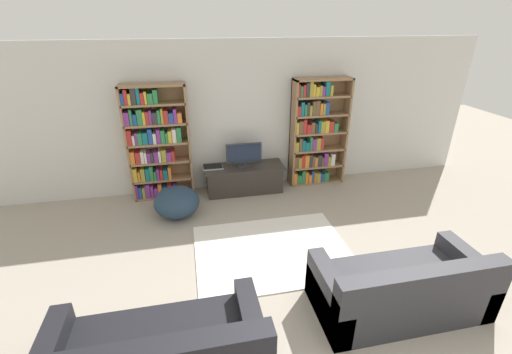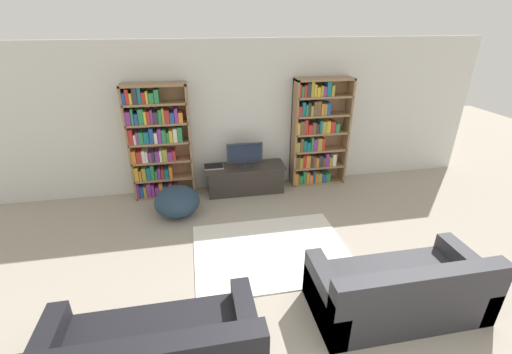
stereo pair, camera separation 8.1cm
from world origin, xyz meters
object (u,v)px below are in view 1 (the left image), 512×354
(television, at_px, (244,155))
(beanbag_ottoman, at_px, (177,202))
(bookshelf_right, at_px, (315,134))
(couch_right_sofa, at_px, (401,289))
(tv_stand, at_px, (244,179))
(bookshelf_left, at_px, (156,144))
(laptop, at_px, (213,167))

(television, distance_m, beanbag_ottoman, 1.43)
(bookshelf_right, bearing_deg, couch_right_sofa, -93.49)
(tv_stand, bearing_deg, bookshelf_right, 5.54)
(bookshelf_right, bearing_deg, beanbag_ottoman, -163.48)
(bookshelf_left, distance_m, tv_stand, 1.65)
(tv_stand, relative_size, couch_right_sofa, 0.79)
(bookshelf_right, height_order, beanbag_ottoman, bookshelf_right)
(tv_stand, distance_m, couch_right_sofa, 3.31)
(bookshelf_left, bearing_deg, bookshelf_right, 0.02)
(tv_stand, relative_size, beanbag_ottoman, 2.00)
(bookshelf_right, relative_size, television, 3.12)
(bookshelf_left, xyz_separation_m, bookshelf_right, (2.82, 0.00, -0.02))
(laptop, height_order, couch_right_sofa, couch_right_sofa)
(tv_stand, distance_m, beanbag_ottoman, 1.35)
(couch_right_sofa, bearing_deg, television, 110.43)
(tv_stand, xyz_separation_m, beanbag_ottoman, (-1.20, -0.62, -0.01))
(tv_stand, xyz_separation_m, couch_right_sofa, (1.15, -3.11, 0.02))
(television, height_order, laptop, television)
(tv_stand, distance_m, television, 0.47)
(bookshelf_left, height_order, laptop, bookshelf_left)
(tv_stand, bearing_deg, laptop, 175.34)
(television, xyz_separation_m, couch_right_sofa, (1.15, -3.09, -0.45))
(beanbag_ottoman, bearing_deg, television, 26.97)
(bookshelf_left, height_order, beanbag_ottoman, bookshelf_left)
(tv_stand, bearing_deg, couch_right_sofa, -69.67)
(bookshelf_left, height_order, television, bookshelf_left)
(laptop, bearing_deg, tv_stand, -4.66)
(television, height_order, beanbag_ottoman, television)
(couch_right_sofa, bearing_deg, bookshelf_right, 86.51)
(bookshelf_left, xyz_separation_m, laptop, (0.92, -0.08, -0.47))
(bookshelf_right, height_order, tv_stand, bookshelf_right)
(bookshelf_right, xyz_separation_m, television, (-1.35, -0.15, -0.24))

